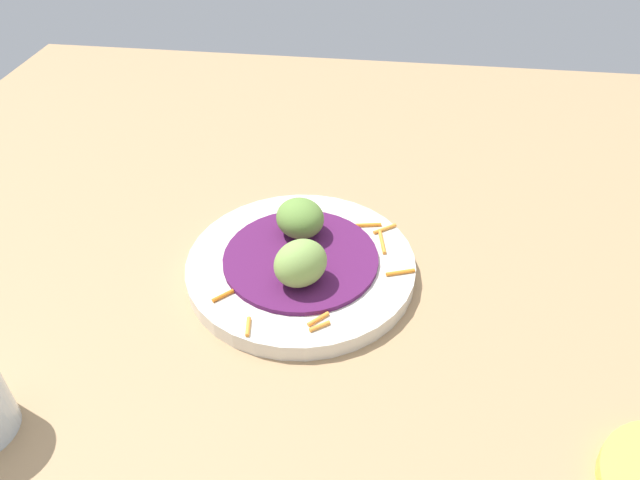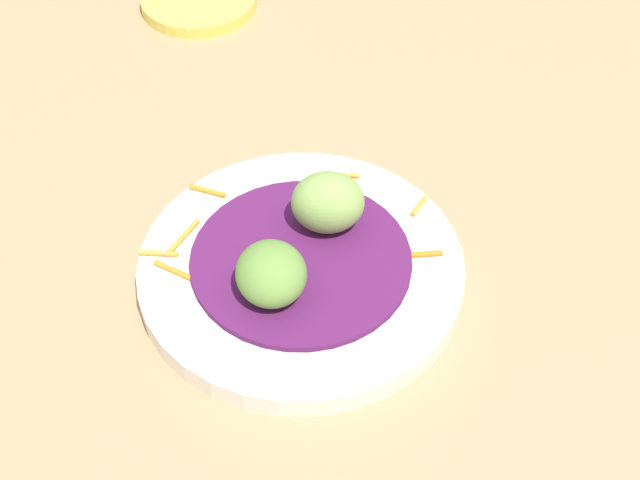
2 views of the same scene
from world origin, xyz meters
TOP-DOWN VIEW (x-y plane):
  - table_surface at (0.00, 0.00)cm, footprint 110.00×110.00cm
  - main_plate at (3.13, 3.26)cm, footprint 23.72×23.72cm
  - cabbage_bed at (3.13, 3.26)cm, footprint 16.04×16.04cm
  - carrot_garnish at (4.38, 7.48)cm, footprint 18.22×19.26cm
  - guac_scoop_left at (-0.61, 2.64)cm, footprint 7.01×7.10cm
  - guac_scoop_center at (6.88, 3.88)cm, footprint 6.84×6.94cm
  - side_plate_small at (23.58, 34.44)cm, footprint 11.47×11.47cm

SIDE VIEW (x-z plane):
  - table_surface at x=0.00cm, z-range 0.00..2.00cm
  - side_plate_small at x=23.58cm, z-range 2.00..3.19cm
  - main_plate at x=3.13cm, z-range 2.00..3.81cm
  - carrot_garnish at x=4.38cm, z-range 3.81..4.21cm
  - cabbage_bed at x=3.13cm, z-range 3.81..4.33cm
  - guac_scoop_left at x=-0.61cm, z-range 4.33..8.39cm
  - guac_scoop_center at x=6.88cm, z-range 4.33..9.03cm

